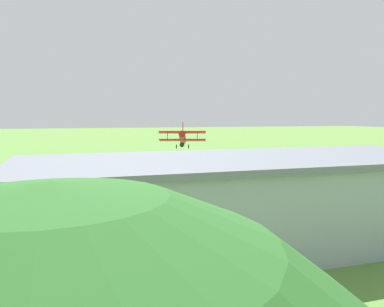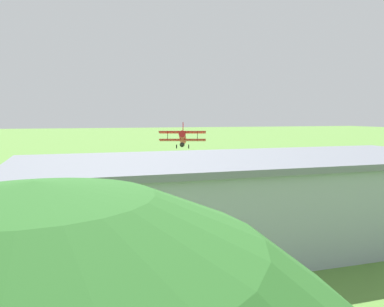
% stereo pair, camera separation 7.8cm
% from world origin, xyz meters
% --- Properties ---
extents(ground_plane, '(400.00, 400.00, 0.00)m').
position_xyz_m(ground_plane, '(0.00, 0.00, 0.00)').
color(ground_plane, '#568438').
extents(hangar, '(28.51, 11.55, 5.42)m').
position_xyz_m(hangar, '(-0.58, 40.01, 2.72)').
color(hangar, '#99A3AD').
rests_on(hangar, ground_plane).
extents(biplane, '(7.51, 7.03, 4.12)m').
position_xyz_m(biplane, '(-6.08, 3.21, 4.58)').
color(biplane, '#B21E1E').
extents(car_blue, '(2.60, 4.79, 1.66)m').
position_xyz_m(car_blue, '(12.72, 28.41, 0.86)').
color(car_blue, '#23389E').
rests_on(car_blue, ground_plane).
extents(person_at_fence_line, '(0.41, 0.41, 1.54)m').
position_xyz_m(person_at_fence_line, '(7.10, 24.10, 0.76)').
color(person_at_fence_line, '#3F3F47').
rests_on(person_at_fence_line, ground_plane).
extents(person_walking_on_apron, '(0.48, 0.48, 1.69)m').
position_xyz_m(person_walking_on_apron, '(-0.61, 23.37, 0.84)').
color(person_walking_on_apron, '#72338C').
rests_on(person_walking_on_apron, ground_plane).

